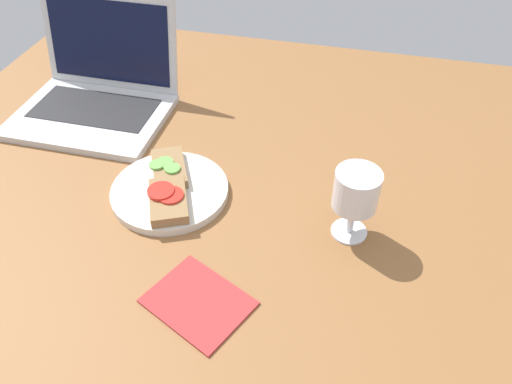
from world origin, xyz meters
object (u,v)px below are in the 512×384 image
laptop (97,91)px  napkin (198,302)px  wine_glass (356,192)px  sandwich_with_tomato (168,200)px  sandwich_with_cucumber (169,168)px  plate (170,191)px

laptop → napkin: 60.42cm
wine_glass → sandwich_with_tomato: bearing=-175.7°
sandwich_with_tomato → laptop: bearing=134.7°
sandwich_with_cucumber → napkin: size_ratio=0.84×
plate → napkin: 25.56cm
wine_glass → laptop: (-59.98, 25.53, -4.90)cm
plate → sandwich_with_tomato: bearing=-70.6°
wine_glass → laptop: bearing=156.9°
wine_glass → napkin: (-20.75, -20.22, -9.20)cm
sandwich_with_cucumber → laptop: laptop is taller
sandwich_with_cucumber → wine_glass: size_ratio=0.94×
sandwich_with_tomato → laptop: laptop is taller
sandwich_with_cucumber → sandwich_with_tomato: bearing=-69.7°
plate → laptop: size_ratio=0.66×
plate → laptop: laptop is taller
sandwich_with_tomato → laptop: (-27.72, 27.98, 1.78)cm
sandwich_with_cucumber → napkin: sandwich_with_cucumber is taller
plate → sandwich_with_cucumber: (-1.66, 4.27, 1.80)cm
plate → sandwich_with_cucumber: 4.92cm
sandwich_with_cucumber → napkin: (14.67, -26.26, -2.37)cm
sandwich_with_cucumber → laptop: bearing=141.6°
sandwich_with_cucumber → napkin: bearing=-60.8°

